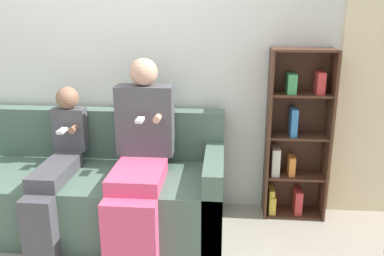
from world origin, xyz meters
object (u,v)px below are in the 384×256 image
Objects in this scene: bookshelf at (294,139)px; couch at (87,190)px; adult_seated at (141,148)px; child_seated at (57,165)px.

couch is at bearing -168.74° from bookshelf.
child_seated is at bearing -174.35° from adult_seated.
bookshelf is at bearing 19.15° from adult_seated.
couch is at bearing 169.82° from adult_seated.
adult_seated is 1.27m from bookshelf.
child_seated reaches higher than couch.
child_seated is 1.89m from bookshelf.
child_seated is at bearing -165.34° from bookshelf.
bookshelf is at bearing 14.66° from child_seated.
couch is 1.73m from bookshelf.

